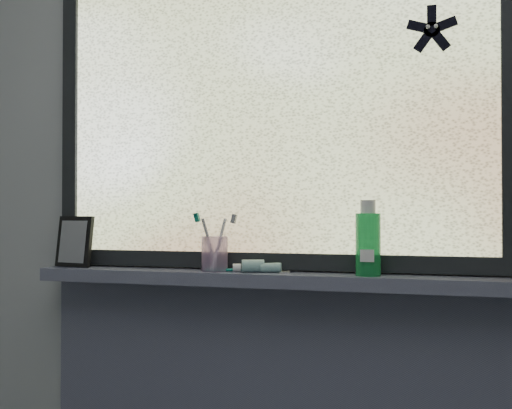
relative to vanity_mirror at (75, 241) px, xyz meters
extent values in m
cube|color=#9EA3A8|center=(0.73, 0.07, 0.15)|extent=(3.00, 0.01, 2.50)
cube|color=#4F5269|center=(0.73, 0.00, -0.10)|extent=(1.62, 0.14, 0.04)
cube|color=silver|center=(0.73, 0.05, 0.43)|extent=(1.50, 0.01, 1.00)
cube|color=black|center=(0.73, 0.05, -0.05)|extent=(1.60, 0.03, 0.05)
cube|color=black|center=(-0.05, 0.05, 0.43)|extent=(0.05, 0.03, 1.10)
cube|color=black|center=(1.33, 0.05, 0.43)|extent=(0.03, 0.03, 1.00)
cube|color=black|center=(0.00, 0.00, 0.00)|extent=(0.14, 0.08, 0.17)
cylinder|color=#D0A7DD|center=(0.49, -0.01, -0.03)|extent=(0.08, 0.08, 0.11)
cylinder|color=green|center=(0.95, -0.01, 0.02)|extent=(0.09, 0.09, 0.18)
camera|label=1|loc=(1.08, -1.65, 0.09)|focal=40.00mm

